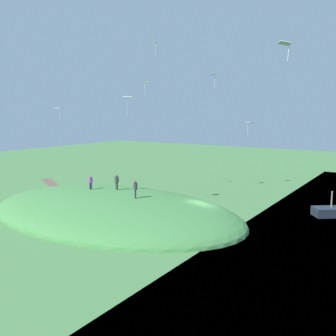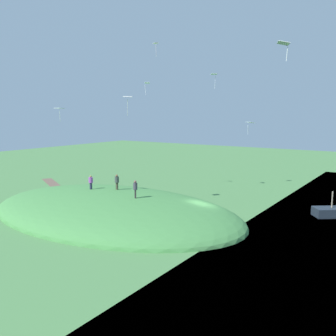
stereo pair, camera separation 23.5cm
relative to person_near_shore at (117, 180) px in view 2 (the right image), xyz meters
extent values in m
plane|color=#4C8046|center=(-9.80, -2.14, -3.32)|extent=(160.00, 160.00, 0.00)
ellipsoid|color=#468744|center=(-0.66, 1.65, -3.32)|extent=(30.36, 19.06, 4.59)
cube|color=brown|center=(16.60, -4.96, -3.30)|extent=(13.28, 8.07, 0.04)
cylinder|color=gray|center=(-20.63, -10.27, -1.51)|extent=(0.14, 0.14, 1.74)
cube|color=#353527|center=(0.00, 0.00, -0.65)|extent=(0.28, 0.17, 0.82)
cylinder|color=#383E3D|center=(0.00, 0.00, 0.08)|extent=(0.53, 0.53, 0.65)
sphere|color=brown|center=(0.00, 0.00, 0.53)|extent=(0.25, 0.25, 0.25)
cube|color=#262946|center=(2.66, 1.40, -0.70)|extent=(0.16, 0.27, 0.75)
cylinder|color=purple|center=(2.66, 1.40, -0.03)|extent=(0.51, 0.51, 0.60)
sphere|color=#A47A50|center=(2.66, 1.40, 0.38)|extent=(0.23, 0.23, 0.23)
cube|color=#322B2E|center=(-4.27, 2.03, -0.66)|extent=(0.26, 0.24, 0.87)
cylinder|color=#3D3947|center=(-4.27, 2.03, 0.12)|extent=(0.59, 0.59, 0.69)
sphere|color=brown|center=(-4.27, 2.03, 0.60)|extent=(0.26, 0.26, 0.26)
cube|color=white|center=(-4.96, -13.56, 12.43)|extent=(1.00, 0.96, 0.13)
cylinder|color=white|center=(-5.06, -13.71, 11.41)|extent=(0.06, 0.19, 1.64)
cube|color=white|center=(-1.13, -0.79, 9.19)|extent=(1.10, 1.18, 0.13)
cylinder|color=white|center=(-0.93, -0.92, 8.04)|extent=(0.16, 0.12, 1.81)
cube|color=white|center=(2.65, 5.37, 7.91)|extent=(0.98, 0.70, 0.05)
cylinder|color=white|center=(2.43, 5.56, 7.11)|extent=(0.16, 0.19, 1.11)
cube|color=white|center=(-12.43, -7.78, 6.43)|extent=(1.18, 1.12, 0.13)
cylinder|color=white|center=(-12.20, -7.59, 5.66)|extent=(0.04, 0.15, 1.06)
cube|color=white|center=(2.28, -8.79, 11.33)|extent=(0.81, 0.72, 0.16)
cylinder|color=white|center=(2.56, -8.76, 10.45)|extent=(0.18, 0.05, 1.41)
cube|color=white|center=(-0.88, -6.35, 15.61)|extent=(0.93, 0.87, 0.04)
cylinder|color=white|center=(-1.12, -6.05, 14.73)|extent=(0.09, 0.19, 1.37)
cube|color=white|center=(-20.35, 7.75, 11.55)|extent=(1.03, 1.17, 0.17)
cylinder|color=white|center=(-20.63, 7.88, 10.88)|extent=(0.06, 0.12, 0.84)
camera|label=1|loc=(-27.18, 30.72, 7.41)|focal=39.62mm
camera|label=2|loc=(-27.38, 30.59, 7.41)|focal=39.62mm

